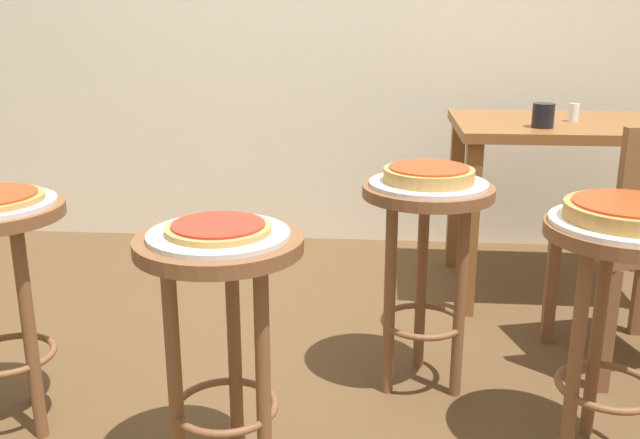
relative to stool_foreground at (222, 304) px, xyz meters
The scene contains 13 objects.
ground_plane 0.69m from the stool_foreground, 75.28° to the left, with size 6.00×6.00×0.00m, color brown.
stool_foreground is the anchor object (origin of this frame).
serving_plate_foreground 0.17m from the stool_foreground, 75.96° to the right, with size 0.33×0.33×0.01m, color silver.
pizza_foreground 0.19m from the stool_foreground, 90.00° to the right, with size 0.25×0.25×0.02m.
stool_middle 1.00m from the stool_foreground, 10.44° to the left, with size 0.40×0.40×0.67m.
serving_plate_middle 1.01m from the stool_foreground, 10.44° to the left, with size 0.38×0.38×0.01m, color white.
pizza_middle 1.02m from the stool_foreground, 10.44° to the left, with size 0.31×0.31×0.05m.
stool_rear 0.76m from the stool_foreground, 46.91° to the left, with size 0.40×0.40×0.67m.
serving_plate_rear 0.78m from the stool_foreground, 46.91° to the left, with size 0.36×0.36×0.01m, color silver.
pizza_rear 0.78m from the stool_foreground, 46.91° to the left, with size 0.27×0.27×0.05m.
dining_table 1.84m from the stool_foreground, 50.71° to the left, with size 0.97×0.68×0.74m.
cup_near_edge 1.62m from the stool_foreground, 51.40° to the left, with size 0.08×0.08×0.09m, color black.
condiment_shaker 1.84m from the stool_foreground, 50.82° to the left, with size 0.04×0.04×0.07m, color white.
Camera 1 is at (0.25, -2.00, 1.17)m, focal length 39.79 mm.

